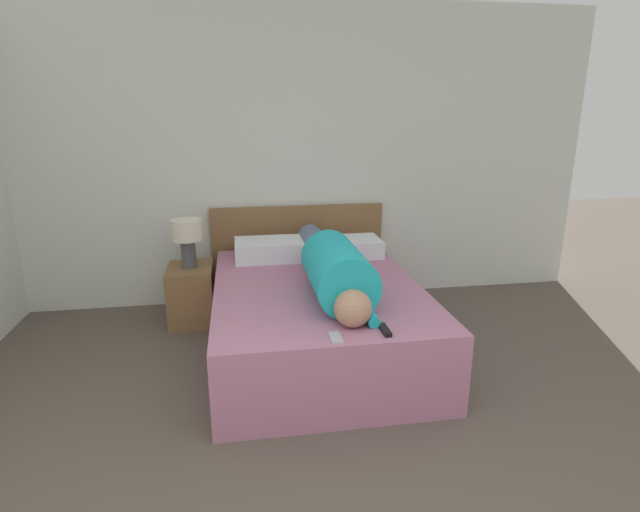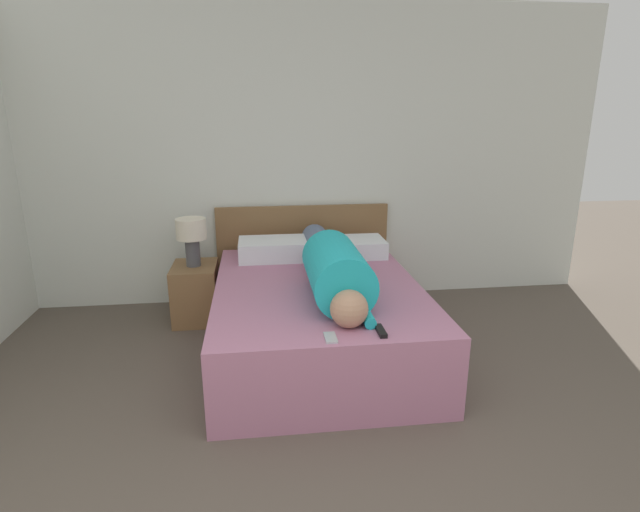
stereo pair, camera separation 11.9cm
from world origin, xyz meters
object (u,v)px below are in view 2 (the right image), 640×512
(nightstand, at_px, (196,292))
(person_lying, at_px, (333,267))
(table_lamp, at_px, (192,234))
(cell_phone, at_px, (331,338))
(pillow_near_headboard, at_px, (275,249))
(bed, at_px, (317,317))
(pillow_second, at_px, (351,247))
(tv_remote, at_px, (381,331))

(nightstand, height_order, person_lying, person_lying)
(nightstand, xyz_separation_m, table_lamp, (0.00, 0.00, 0.50))
(person_lying, distance_m, cell_phone, 0.79)
(nightstand, xyz_separation_m, cell_phone, (0.90, -1.58, 0.28))
(pillow_near_headboard, distance_m, cell_phone, 1.60)
(bed, distance_m, pillow_second, 0.85)
(pillow_near_headboard, distance_m, pillow_second, 0.65)
(person_lying, xyz_separation_m, pillow_second, (0.28, 0.81, -0.09))
(cell_phone, bearing_deg, table_lamp, 119.71)
(pillow_near_headboard, relative_size, pillow_second, 1.05)
(person_lying, xyz_separation_m, tv_remote, (0.16, -0.73, -0.15))
(pillow_near_headboard, relative_size, tv_remote, 3.93)
(bed, relative_size, person_lying, 1.10)
(person_lying, bearing_deg, tv_remote, -77.66)
(tv_remote, bearing_deg, person_lying, 102.34)
(bed, bearing_deg, pillow_second, 61.53)
(person_lying, height_order, tv_remote, person_lying)
(pillow_near_headboard, bearing_deg, table_lamp, 179.55)
(tv_remote, relative_size, cell_phone, 1.15)
(pillow_second, bearing_deg, bed, -118.47)
(tv_remote, bearing_deg, pillow_second, 85.45)
(bed, distance_m, cell_phone, 0.93)
(table_lamp, bearing_deg, tv_remote, -52.40)
(pillow_near_headboard, bearing_deg, tv_remote, -71.23)
(person_lying, bearing_deg, bed, 125.92)
(cell_phone, bearing_deg, pillow_second, 75.42)
(table_lamp, relative_size, cell_phone, 3.04)
(nightstand, bearing_deg, table_lamp, 75.96)
(person_lying, relative_size, tv_remote, 11.99)
(pillow_second, relative_size, cell_phone, 4.30)
(nightstand, distance_m, cell_phone, 1.84)
(person_lying, xyz_separation_m, pillow_near_headboard, (-0.36, 0.81, -0.08))
(bed, bearing_deg, table_lamp, 143.69)
(table_lamp, bearing_deg, cell_phone, -60.29)
(nightstand, bearing_deg, cell_phone, -60.29)
(table_lamp, bearing_deg, nightstand, -104.04)
(bed, relative_size, tv_remote, 13.20)
(bed, distance_m, tv_remote, 0.93)
(bed, xyz_separation_m, pillow_near_headboard, (-0.27, 0.69, 0.34))
(person_lying, bearing_deg, nightstand, 141.65)
(bed, height_order, pillow_second, pillow_second)
(nightstand, relative_size, tv_remote, 3.15)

